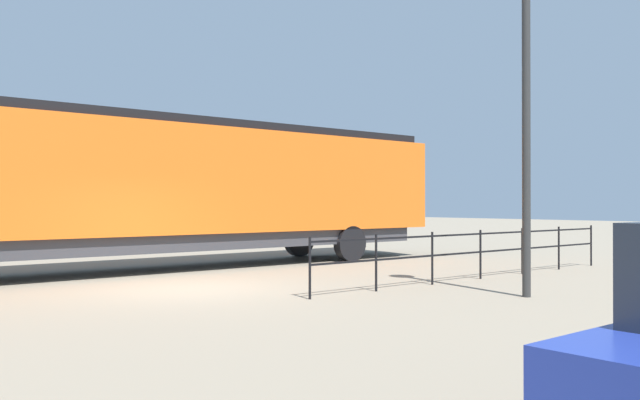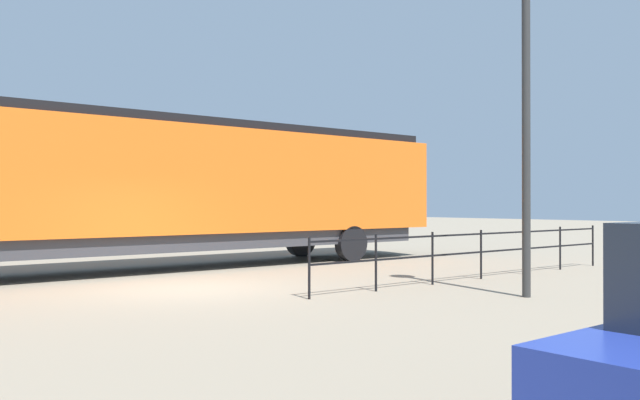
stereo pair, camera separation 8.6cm
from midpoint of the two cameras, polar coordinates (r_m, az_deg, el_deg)
ground_plane at (r=14.14m, az=-11.07°, el=-7.59°), size 120.00×120.00×0.00m
locomotive at (r=18.43m, az=-12.30°, el=1.27°), size 2.88×18.49×4.09m
lamp_post at (r=13.55m, az=17.64°, el=13.02°), size 0.60×0.60×6.57m
platform_fence at (r=16.09m, az=13.96°, el=-4.01°), size 0.05×10.48×1.17m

